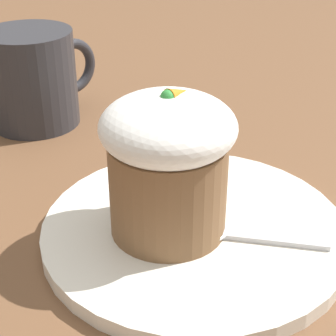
% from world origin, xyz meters
% --- Properties ---
extents(ground_plane, '(4.00, 4.00, 0.00)m').
position_xyz_m(ground_plane, '(0.00, 0.00, 0.00)').
color(ground_plane, brown).
extents(dessert_plate, '(0.23, 0.23, 0.01)m').
position_xyz_m(dessert_plate, '(0.00, 0.00, 0.01)').
color(dessert_plate, white).
rests_on(dessert_plate, ground_plane).
extents(carrot_cake, '(0.09, 0.09, 0.11)m').
position_xyz_m(carrot_cake, '(-0.02, 0.01, 0.07)').
color(carrot_cake, brown).
rests_on(carrot_cake, dessert_plate).
extents(spoon, '(0.08, 0.11, 0.01)m').
position_xyz_m(spoon, '(0.00, -0.02, 0.02)').
color(spoon, silver).
rests_on(spoon, dessert_plate).
extents(coffee_cup, '(0.13, 0.09, 0.10)m').
position_xyz_m(coffee_cup, '(0.04, 0.26, 0.05)').
color(coffee_cup, '#2D2D33').
rests_on(coffee_cup, ground_plane).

